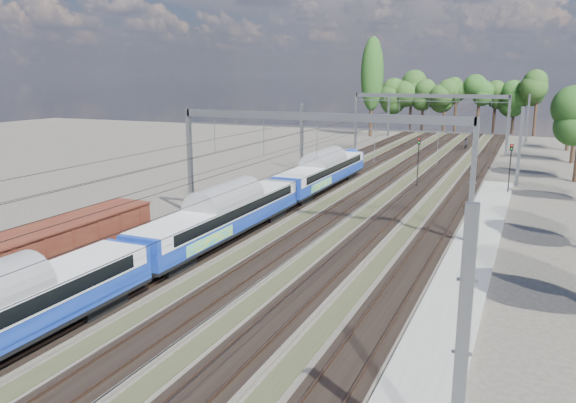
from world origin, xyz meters
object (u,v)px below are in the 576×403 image
at_px(worker, 466,144).
at_px(signal_far, 510,163).
at_px(freight_boxcar, 57,249).
at_px(emu_train, 222,210).
at_px(signal_near, 418,157).

xyz_separation_m(worker, signal_far, (7.91, -34.06, 2.23)).
bearing_deg(worker, freight_boxcar, -169.20).
bearing_deg(worker, emu_train, -167.04).
bearing_deg(emu_train, signal_near, 71.59).
bearing_deg(signal_far, freight_boxcar, -108.02).
relative_size(freight_boxcar, signal_near, 2.54).
bearing_deg(signal_near, emu_train, -121.75).
relative_size(emu_train, signal_near, 11.36).
height_order(emu_train, signal_far, signal_far).
relative_size(freight_boxcar, signal_far, 2.66).
distance_m(emu_train, worker, 60.98).
distance_m(worker, signal_far, 35.04).
bearing_deg(freight_boxcar, signal_near, 70.29).
xyz_separation_m(freight_boxcar, worker, (14.28, 70.91, -1.13)).
distance_m(freight_boxcar, signal_near, 38.99).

